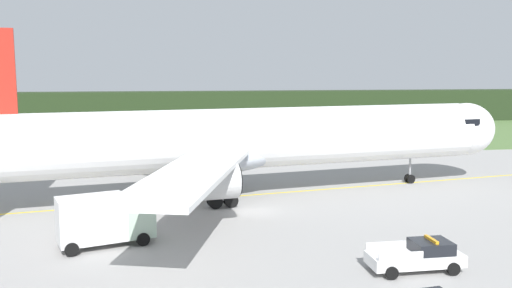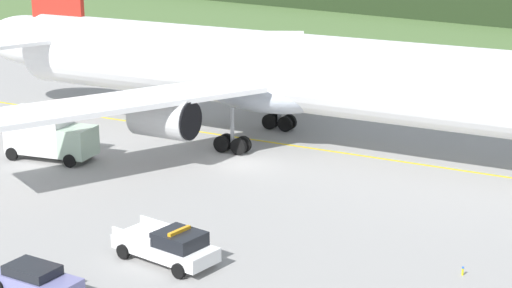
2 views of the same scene
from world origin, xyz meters
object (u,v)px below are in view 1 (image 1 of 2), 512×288
Objects in this scene: airliner at (241,140)px; ops_pickup_truck at (418,256)px; apron_cone at (392,251)px; catering_truck at (102,220)px.

ops_pickup_truck is (7.78, -20.82, -4.40)m from airliner.
apron_cone is at bearing 100.97° from ops_pickup_truck.
ops_pickup_truck is at bearing -69.51° from airliner.
ops_pickup_truck reaches higher than apron_cone.
apron_cone is (18.40, -4.99, -1.44)m from catering_truck.
catering_truck is 19.12m from apron_cone.
airliner is 10.35× the size of ops_pickup_truck.
catering_truck is 8.53× the size of apron_cone.
ops_pickup_truck is 7.14× the size of apron_cone.
catering_truck is at bearing -130.03° from airliner.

